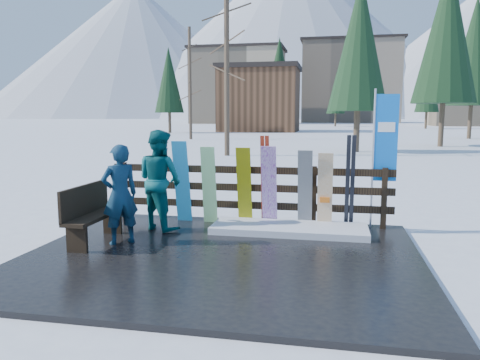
% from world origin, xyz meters
% --- Properties ---
extents(ground, '(700.00, 700.00, 0.00)m').
position_xyz_m(ground, '(0.00, 0.00, 0.00)').
color(ground, white).
rests_on(ground, ground).
extents(deck, '(6.00, 5.00, 0.08)m').
position_xyz_m(deck, '(0.00, 0.00, 0.04)').
color(deck, black).
rests_on(deck, ground).
extents(fence, '(5.60, 0.10, 1.15)m').
position_xyz_m(fence, '(0.00, 2.20, 0.74)').
color(fence, black).
rests_on(fence, deck).
extents(snow_patch, '(2.81, 1.00, 0.12)m').
position_xyz_m(snow_patch, '(0.89, 1.60, 0.14)').
color(snow_patch, white).
rests_on(snow_patch, deck).
extents(bench, '(0.41, 1.50, 0.97)m').
position_xyz_m(bench, '(-2.30, 0.27, 0.60)').
color(bench, black).
rests_on(bench, deck).
extents(snowboard_0, '(0.30, 0.34, 1.63)m').
position_xyz_m(snowboard_0, '(-1.27, 1.98, 0.89)').
color(snowboard_0, '#29A3E7').
rests_on(snowboard_0, deck).
extents(snowboard_1, '(0.28, 0.25, 1.52)m').
position_xyz_m(snowboard_1, '(-0.72, 1.98, 0.84)').
color(snowboard_1, white).
rests_on(snowboard_1, deck).
extents(snowboard_2, '(0.28, 0.34, 1.52)m').
position_xyz_m(snowboard_2, '(-0.02, 1.98, 0.84)').
color(snowboard_2, '#FDF502').
rests_on(snowboard_2, deck).
extents(snowboard_3, '(0.29, 0.38, 1.55)m').
position_xyz_m(snowboard_3, '(0.46, 1.98, 0.86)').
color(snowboard_3, white).
rests_on(snowboard_3, deck).
extents(snowboard_4, '(0.27, 0.35, 1.48)m').
position_xyz_m(snowboard_4, '(1.14, 1.98, 0.82)').
color(snowboard_4, black).
rests_on(snowboard_4, deck).
extents(snowboard_5, '(0.28, 0.23, 1.43)m').
position_xyz_m(snowboard_5, '(1.51, 1.98, 0.80)').
color(snowboard_5, white).
rests_on(snowboard_5, deck).
extents(ski_pair_a, '(0.16, 0.29, 1.74)m').
position_xyz_m(ski_pair_a, '(0.38, 2.05, 0.95)').
color(ski_pair_a, '#A22914').
rests_on(ski_pair_a, deck).
extents(ski_pair_b, '(0.17, 0.33, 1.77)m').
position_xyz_m(ski_pair_b, '(1.96, 2.05, 0.96)').
color(ski_pair_b, black).
rests_on(ski_pair_b, deck).
extents(rental_flag, '(0.45, 0.04, 2.60)m').
position_xyz_m(rental_flag, '(2.54, 2.25, 1.69)').
color(rental_flag, silver).
rests_on(rental_flag, deck).
extents(person_front, '(0.71, 0.70, 1.65)m').
position_xyz_m(person_front, '(-1.78, 0.29, 0.91)').
color(person_front, navy).
rests_on(person_front, deck).
extents(person_back, '(1.13, 1.04, 1.86)m').
position_xyz_m(person_back, '(-1.50, 1.37, 1.01)').
color(person_back, '#0D575B').
rests_on(person_back, deck).
extents(resort_buildings, '(73.00, 87.60, 22.60)m').
position_xyz_m(resort_buildings, '(1.03, 115.41, 9.81)').
color(resort_buildings, tan).
rests_on(resort_buildings, ground).
extents(trees, '(41.90, 68.88, 12.30)m').
position_xyz_m(trees, '(3.81, 49.10, 5.61)').
color(trees, '#382B1E').
rests_on(trees, ground).
extents(mountains, '(520.00, 260.00, 120.00)m').
position_xyz_m(mountains, '(-10.50, 328.41, 50.20)').
color(mountains, white).
rests_on(mountains, ground).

